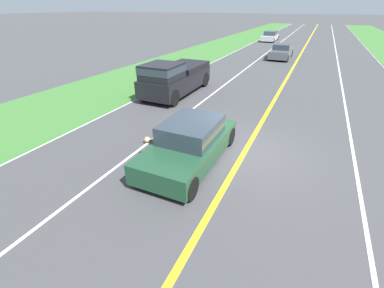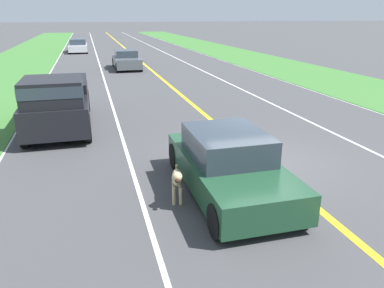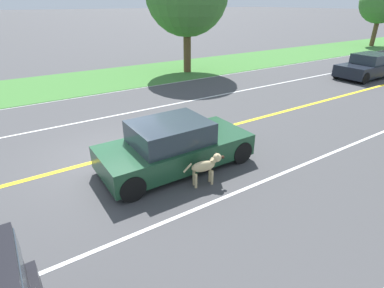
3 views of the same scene
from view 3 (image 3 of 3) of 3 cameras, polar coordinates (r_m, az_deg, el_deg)
ground_plane at (r=9.43m, az=-15.25°, el=-2.51°), size 400.00×400.00×0.00m
centre_divider_line at (r=9.43m, az=-15.25°, el=-2.49°), size 0.18×160.00×0.01m
lane_edge_line_left at (r=15.84m, az=-23.68°, el=7.68°), size 0.14×160.00×0.01m
lane_dash_same_dir at (r=6.68m, az=-5.01°, el=-14.50°), size 0.10×160.00×0.01m
lane_dash_oncoming at (r=12.56m, az=-20.52°, el=3.90°), size 0.10×160.00×0.01m
grass_verge_left at (r=18.72m, az=-25.53°, el=9.87°), size 6.00×160.00×0.03m
ego_car at (r=8.36m, az=-3.38°, el=-0.40°), size 1.91×4.25×1.39m
dog at (r=7.59m, az=2.72°, el=-4.18°), size 0.37×1.11×0.85m
oncoming_car at (r=21.98m, az=30.63°, el=12.60°), size 1.93×4.49×1.42m
roadside_tree_left_far at (r=38.22m, az=32.49°, el=21.92°), size 4.18×4.18×6.38m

